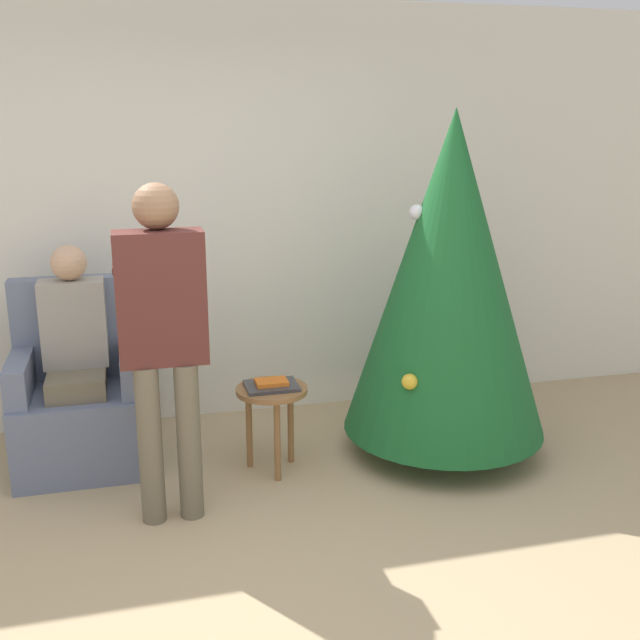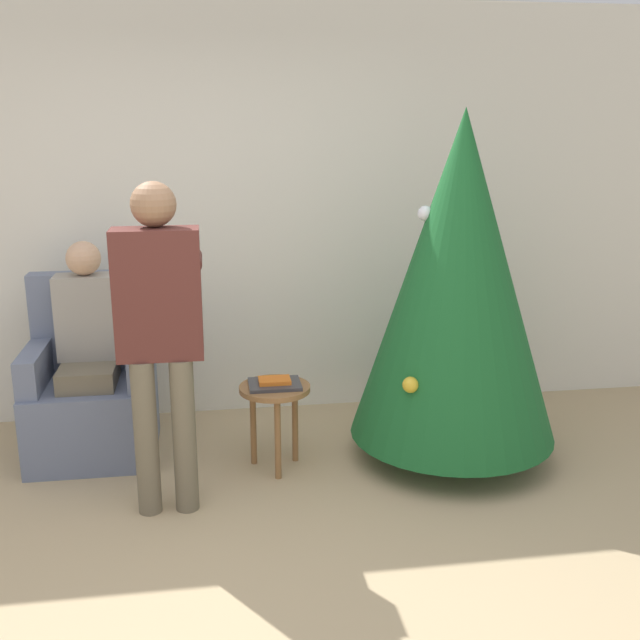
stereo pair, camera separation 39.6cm
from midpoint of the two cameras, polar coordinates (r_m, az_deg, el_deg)
ground_plane at (r=3.34m, az=-3.75°, el=-20.98°), size 14.00×14.00×0.00m
wall_back at (r=4.97m, az=-6.32°, el=7.86°), size 8.00×0.06×2.70m
christmas_tree at (r=4.35m, az=13.06°, el=3.07°), size 1.20×1.20×2.03m
armchair at (r=4.66m, az=-14.59°, el=-5.47°), size 0.72×0.67×1.07m
person_seated at (r=4.52m, az=-14.91°, el=-1.55°), size 0.36×0.46×1.28m
person_standing at (r=3.72m, az=-9.19°, el=-0.01°), size 0.44×0.57×1.68m
side_stool at (r=4.27m, az=-0.80°, el=-6.13°), size 0.41×0.41×0.50m
laptop at (r=4.24m, az=-0.81°, el=-4.96°), size 0.29×0.23×0.02m
book at (r=4.23m, az=-0.81°, el=-4.68°), size 0.18×0.13×0.02m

